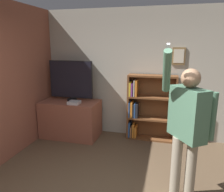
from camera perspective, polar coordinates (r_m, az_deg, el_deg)
The scene contains 7 objects.
wall_back at distance 4.67m, azimuth 7.33°, elevation 5.61°, with size 6.09×0.09×2.70m.
wall_side_brick at distance 4.14m, azimuth -25.64°, elevation 3.37°, with size 0.06×4.49×2.70m.
tv_ledge at distance 4.85m, azimuth -10.69°, elevation -5.85°, with size 1.21×0.68×0.79m.
television at distance 4.73m, azimuth -10.65°, elevation 4.06°, with size 0.96×0.22×0.85m.
game_console at distance 4.50m, azimuth -9.86°, elevation -1.70°, with size 0.23×0.21×0.06m.
bookshelf at distance 4.62m, azimuth 9.02°, elevation -3.16°, with size 0.99×0.28×1.37m.
person at distance 2.83m, azimuth 19.02°, elevation -6.60°, with size 0.64×0.59×1.99m.
Camera 1 is at (0.57, -1.67, 1.98)m, focal length 35.00 mm.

